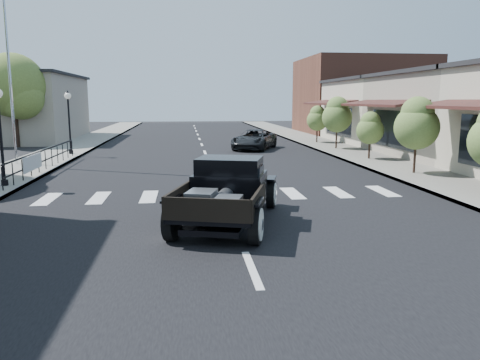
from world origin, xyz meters
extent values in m
plane|color=black|center=(0.00, 0.00, 0.00)|extent=(120.00, 120.00, 0.00)
cube|color=black|center=(0.00, 15.00, 0.01)|extent=(14.00, 80.00, 0.02)
cube|color=gray|center=(-8.50, 15.00, 0.07)|extent=(3.00, 80.00, 0.15)
cube|color=gray|center=(8.50, 15.00, 0.07)|extent=(3.00, 80.00, 0.15)
cube|color=#ABA18F|center=(-15.00, 28.00, 2.50)|extent=(10.00, 12.00, 5.00)
cube|color=#A79C8C|center=(15.00, 13.00, 2.25)|extent=(10.00, 9.00, 4.50)
cube|color=beige|center=(15.00, 22.00, 2.25)|extent=(10.00, 9.00, 4.50)
cube|color=brown|center=(15.50, 32.00, 3.50)|extent=(11.00, 10.00, 7.00)
cylinder|color=silver|center=(-9.20, 12.00, 6.42)|extent=(0.12, 0.12, 12.55)
imported|color=black|center=(3.25, 18.49, 0.63)|extent=(3.77, 5.01, 1.26)
camera|label=1|loc=(-1.21, -11.25, 3.14)|focal=35.00mm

